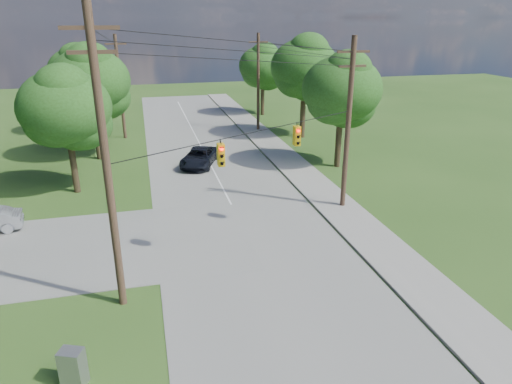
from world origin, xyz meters
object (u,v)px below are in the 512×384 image
object	(u,v)px
pole_sw	(106,164)
control_cabinet	(73,368)
pole_north_w	(120,87)
car_main_north	(199,157)
pole_ne	(348,123)
pole_north_e	(258,82)

from	to	relation	value
pole_sw	control_cabinet	bearing A→B (deg)	-108.16
control_cabinet	pole_sw	bearing A→B (deg)	93.84
pole_north_w	car_main_north	distance (m)	13.39
pole_ne	pole_north_w	world-z (taller)	pole_ne
pole_north_e	pole_north_w	xyz separation A→B (m)	(-13.90, 0.00, 0.00)
pole_north_w	pole_ne	bearing A→B (deg)	-57.71
pole_sw	control_cabinet	xyz separation A→B (m)	(-1.44, -4.40, -5.54)
pole_north_w	control_cabinet	size ratio (longest dim) A/B	7.32
pole_sw	pole_ne	distance (m)	15.51
car_main_north	pole_north_e	bearing A→B (deg)	76.47
pole_sw	car_main_north	world-z (taller)	pole_sw
control_cabinet	pole_ne	bearing A→B (deg)	60.77
pole_sw	pole_ne	world-z (taller)	pole_sw
pole_sw	pole_north_e	size ratio (longest dim) A/B	1.20
pole_north_e	control_cabinet	bearing A→B (deg)	-113.73
pole_sw	control_cabinet	world-z (taller)	pole_sw
pole_north_e	pole_ne	bearing A→B (deg)	-90.00
pole_sw	pole_north_e	distance (m)	32.55
pole_sw	pole_ne	bearing A→B (deg)	29.38
pole_ne	control_cabinet	xyz separation A→B (m)	(-14.94, -12.00, -4.78)
pole_ne	pole_north_e	xyz separation A→B (m)	(-0.00, 22.00, -0.34)
pole_sw	pole_ne	xyz separation A→B (m)	(13.50, 7.60, -0.76)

